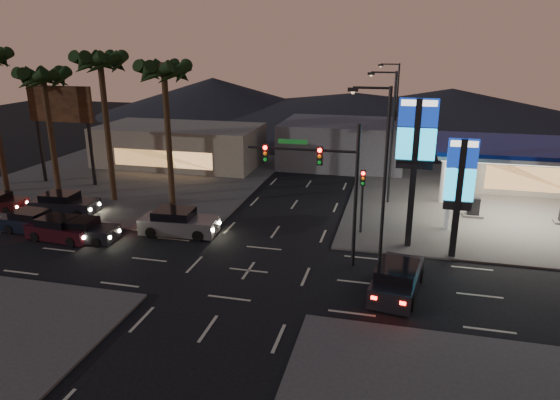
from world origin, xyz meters
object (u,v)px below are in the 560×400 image
(gas_station, at_px, (528,150))
(car_lane_a_rear, at_px, (34,222))
(car_lane_a_mid, at_px, (61,229))
(car_lane_b_front, at_px, (178,223))
(pylon_sign_tall, at_px, (416,144))
(pylon_sign_short, at_px, (460,180))
(car_lane_a_front, at_px, (83,231))
(suv_station, at_px, (397,279))
(traffic_signal_mast, at_px, (324,174))
(car_lane_b_mid, at_px, (64,204))

(gas_station, bearing_deg, car_lane_a_rear, -162.94)
(car_lane_a_mid, bearing_deg, car_lane_b_front, 20.79)
(pylon_sign_tall, relative_size, car_lane_b_front, 1.74)
(pylon_sign_short, bearing_deg, pylon_sign_tall, 158.20)
(car_lane_a_front, bearing_deg, suv_station, -7.02)
(gas_station, relative_size, traffic_signal_mast, 1.53)
(car_lane_b_front, bearing_deg, car_lane_a_rear, -168.96)
(traffic_signal_mast, bearing_deg, car_lane_a_mid, -178.55)
(gas_station, height_order, car_lane_a_rear, gas_station)
(car_lane_a_front, distance_m, car_lane_b_mid, 6.12)
(pylon_sign_short, distance_m, traffic_signal_mast, 7.69)
(suv_station, bearing_deg, pylon_sign_short, 59.62)
(pylon_sign_tall, relative_size, suv_station, 1.78)
(traffic_signal_mast, height_order, suv_station, traffic_signal_mast)
(car_lane_b_mid, bearing_deg, car_lane_a_mid, -55.83)
(car_lane_b_front, bearing_deg, pylon_sign_short, 1.09)
(gas_station, height_order, car_lane_b_front, gas_station)
(pylon_sign_tall, height_order, traffic_signal_mast, pylon_sign_tall)
(car_lane_a_mid, xyz_separation_m, car_lane_b_front, (6.87, 2.61, 0.10))
(pylon_sign_short, relative_size, car_lane_b_mid, 1.42)
(car_lane_b_front, bearing_deg, suv_station, -19.15)
(traffic_signal_mast, height_order, car_lane_a_mid, traffic_signal_mast)
(car_lane_b_mid, relative_size, suv_station, 0.97)
(pylon_sign_short, relative_size, car_lane_b_front, 1.35)
(car_lane_a_mid, bearing_deg, suv_station, -6.17)
(pylon_sign_tall, bearing_deg, car_lane_b_mid, 179.02)
(pylon_sign_short, height_order, car_lane_b_mid, pylon_sign_short)
(car_lane_b_front, bearing_deg, car_lane_b_mid, 169.94)
(pylon_sign_tall, bearing_deg, traffic_signal_mast, -143.48)
(car_lane_a_rear, distance_m, suv_station, 23.69)
(car_lane_a_mid, xyz_separation_m, suv_station, (20.88, -2.26, 0.08))
(pylon_sign_tall, relative_size, car_lane_a_front, 2.03)
(pylon_sign_short, bearing_deg, car_lane_b_mid, 176.98)
(car_lane_b_mid, bearing_deg, gas_station, 10.80)
(car_lane_a_rear, xyz_separation_m, suv_station, (23.50, -3.01, 0.09))
(pylon_sign_short, relative_size, suv_station, 1.38)
(car_lane_a_front, height_order, car_lane_b_front, car_lane_b_front)
(gas_station, relative_size, suv_station, 2.41)
(car_lane_a_rear, relative_size, car_lane_b_mid, 0.90)
(traffic_signal_mast, height_order, car_lane_b_mid, traffic_signal_mast)
(gas_station, distance_m, suv_station, 15.64)
(traffic_signal_mast, distance_m, car_lane_a_mid, 17.29)
(car_lane_a_front, relative_size, car_lane_b_front, 0.86)
(car_lane_a_front, bearing_deg, pylon_sign_tall, 10.79)
(gas_station, xyz_separation_m, car_lane_a_mid, (-28.92, -10.43, -4.41))
(pylon_sign_short, relative_size, traffic_signal_mast, 0.88)
(traffic_signal_mast, relative_size, car_lane_a_rear, 1.80)
(traffic_signal_mast, bearing_deg, gas_station, 39.28)
(car_lane_b_mid, bearing_deg, traffic_signal_mast, -11.32)
(pylon_sign_short, bearing_deg, suv_station, -120.38)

